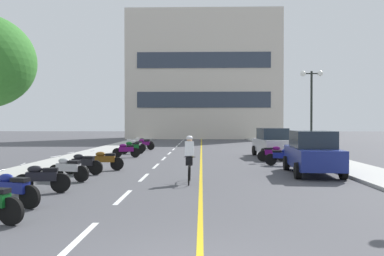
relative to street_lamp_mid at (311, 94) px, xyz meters
name	(u,v)px	position (x,y,z in m)	size (l,w,h in m)	color
ground_plane	(198,155)	(-7.36, 1.08, -4.03)	(140.00, 140.00, 0.00)	#47474C
curb_left	(103,150)	(-14.56, 4.08, -3.97)	(2.40, 72.00, 0.12)	#A8A8A3
curb_right	(294,151)	(-0.16, 4.08, -3.97)	(2.40, 72.00, 0.12)	#A8A8A3
lane_dash_0	(80,238)	(-9.36, -17.92, -4.03)	(0.14, 2.20, 0.01)	silver
lane_dash_1	(123,197)	(-9.36, -13.92, -4.03)	(0.14, 2.20, 0.01)	silver
lane_dash_2	(144,177)	(-9.36, -9.92, -4.03)	(0.14, 2.20, 0.01)	silver
lane_dash_3	(156,166)	(-9.36, -5.92, -4.03)	(0.14, 2.20, 0.01)	silver
lane_dash_4	(164,158)	(-9.36, -1.92, -4.03)	(0.14, 2.20, 0.01)	silver
lane_dash_5	(169,153)	(-9.36, 2.08, -4.03)	(0.14, 2.20, 0.01)	silver
lane_dash_6	(174,149)	(-9.36, 6.08, -4.03)	(0.14, 2.20, 0.01)	silver
lane_dash_7	(177,146)	(-9.36, 10.08, -4.03)	(0.14, 2.20, 0.01)	silver
lane_dash_8	(179,144)	(-9.36, 14.08, -4.03)	(0.14, 2.20, 0.01)	silver
lane_dash_9	(181,142)	(-9.36, 18.08, -4.03)	(0.14, 2.20, 0.01)	silver
lane_dash_10	(183,140)	(-9.36, 22.08, -4.03)	(0.14, 2.20, 0.01)	silver
lane_dash_11	(185,139)	(-9.36, 26.08, -4.03)	(0.14, 2.20, 0.01)	silver
centre_line_yellow	(201,151)	(-7.11, 4.08, -4.03)	(0.12, 66.00, 0.01)	gold
office_building	(204,76)	(-6.82, 28.38, 4.54)	(20.65, 6.73, 17.16)	beige
street_lamp_mid	(311,94)	(0.00, 0.00, 0.00)	(1.46, 0.36, 5.39)	black
parked_car_near	(312,152)	(-2.46, -8.84, -3.12)	(2.13, 4.30, 1.82)	black
parked_car_mid	(272,142)	(-2.64, -0.72, -3.12)	(2.13, 4.30, 1.82)	black
motorcycle_1	(12,189)	(-11.92, -15.35, -3.56)	(1.65, 0.77, 0.92)	black
motorcycle_2	(41,178)	(-11.98, -13.39, -3.56)	(1.69, 0.63, 0.92)	black
motorcycle_3	(68,168)	(-12.00, -10.99, -3.56)	(1.66, 0.73, 0.92)	black
motorcycle_4	(83,163)	(-12.03, -9.14, -3.56)	(1.70, 0.60, 0.92)	black
motorcycle_5	(105,160)	(-11.47, -7.74, -3.56)	(1.70, 0.60, 0.92)	black
motorcycle_6	(282,156)	(-3.03, -5.58, -3.56)	(1.70, 0.60, 0.92)	black
motorcycle_7	(273,153)	(-3.11, -3.53, -3.56)	(1.70, 0.60, 0.92)	black
motorcycle_8	(126,150)	(-11.76, -1.35, -3.56)	(1.68, 0.65, 0.92)	black
motorcycle_9	(132,147)	(-11.89, 1.40, -3.56)	(1.67, 0.69, 0.92)	black
motorcycle_10	(135,145)	(-12.03, 3.57, -3.56)	(1.65, 0.78, 0.92)	black
motorcycle_11	(144,144)	(-11.67, 5.43, -3.56)	(1.70, 0.60, 0.92)	black
motorcycle_12	(144,143)	(-11.92, 7.30, -3.56)	(1.69, 0.63, 0.92)	black
cyclist_rider	(189,158)	(-7.52, -11.21, -3.15)	(0.42, 1.77, 1.71)	black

